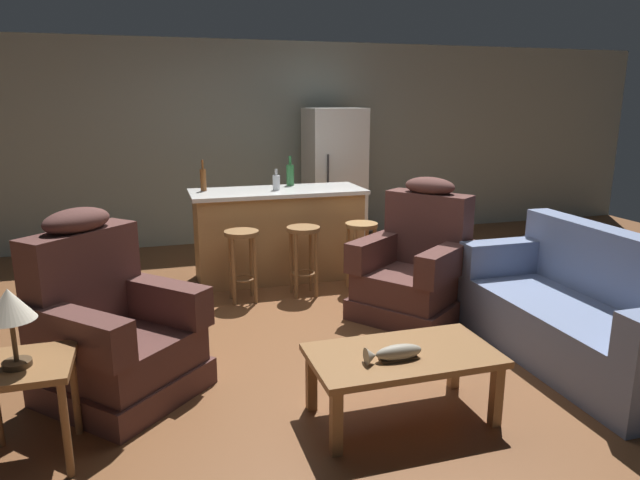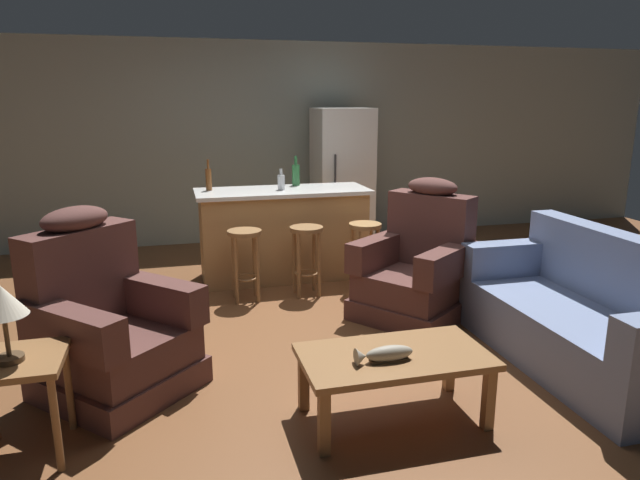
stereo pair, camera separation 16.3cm
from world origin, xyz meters
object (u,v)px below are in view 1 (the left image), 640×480
at_px(coffee_table, 403,361).
at_px(bottle_wine_dark, 276,182).
at_px(recliner_near_lamp, 111,331).
at_px(table_lamp, 10,308).
at_px(bottle_tall_green, 290,174).
at_px(bar_stool_middle, 303,248).
at_px(refrigerator, 334,178).
at_px(bottle_short_amber, 203,179).
at_px(bar_stool_right, 361,244).
at_px(couch, 583,315).
at_px(kitchen_island, 278,234).
at_px(bar_stool_left, 242,253).
at_px(fish_figurine, 393,353).
at_px(recliner_near_island, 415,268).
at_px(end_table, 24,381).

bearing_deg(coffee_table, bottle_wine_dark, 91.91).
distance_m(recliner_near_lamp, table_lamp, 0.91).
bearing_deg(bottle_tall_green, table_lamp, -125.30).
bearing_deg(bottle_wine_dark, bar_stool_middle, -78.66).
xyz_separation_m(coffee_table, refrigerator, (0.93, 4.14, 0.52)).
distance_m(bottle_tall_green, bottle_short_amber, 0.95).
bearing_deg(bar_stool_right, couch, -63.54).
bearing_deg(refrigerator, coffee_table, -102.69).
height_order(bar_stool_middle, refrigerator, refrigerator).
height_order(table_lamp, bottle_wine_dark, bottle_wine_dark).
bearing_deg(bottle_wine_dark, kitchen_island, 54.46).
bearing_deg(couch, recliner_near_lamp, -7.88).
relative_size(kitchen_island, bottle_tall_green, 5.65).
distance_m(bottle_tall_green, bottle_wine_dark, 0.35).
bearing_deg(couch, bottle_tall_green, -62.23).
relative_size(recliner_near_lamp, bar_stool_left, 1.76).
height_order(coffee_table, table_lamp, table_lamp).
height_order(coffee_table, fish_figurine, fish_figurine).
bearing_deg(table_lamp, bar_stool_left, 55.80).
distance_m(bar_stool_right, refrigerator, 1.90).
height_order(coffee_table, bottle_wine_dark, bottle_wine_dark).
height_order(bar_stool_left, bar_stool_right, same).
bearing_deg(bar_stool_left, bottle_short_amber, 108.49).
distance_m(couch, recliner_near_island, 1.42).
height_order(coffee_table, recliner_near_lamp, recliner_near_lamp).
xyz_separation_m(fish_figurine, end_table, (-1.94, 0.25, -0.00)).
height_order(table_lamp, kitchen_island, table_lamp).
bearing_deg(bottle_wine_dark, table_lamp, -125.03).
bearing_deg(coffee_table, fish_figurine, -140.52).
xyz_separation_m(recliner_near_island, bottle_tall_green, (-0.71, 1.65, 0.65)).
relative_size(coffee_table, fish_figurine, 3.24).
distance_m(fish_figurine, bottle_tall_green, 3.34).
bearing_deg(kitchen_island, refrigerator, 49.81).
height_order(refrigerator, bottle_short_amber, refrigerator).
bearing_deg(bottle_tall_green, refrigerator, 49.29).
height_order(end_table, bottle_short_amber, bottle_short_amber).
distance_m(kitchen_island, bar_stool_left, 0.80).
bearing_deg(table_lamp, bar_stool_middle, 46.41).
bearing_deg(bottle_wine_dark, bar_stool_right, -40.32).
xyz_separation_m(couch, recliner_near_island, (-0.76, 1.19, 0.08)).
bearing_deg(table_lamp, bottle_wine_dark, 54.97).
xyz_separation_m(recliner_near_island, kitchen_island, (-0.91, 1.40, 0.06)).
bearing_deg(bottle_short_amber, bar_stool_left, -71.51).
relative_size(coffee_table, bar_stool_middle, 1.62).
distance_m(couch, end_table, 3.64).
height_order(bar_stool_left, refrigerator, refrigerator).
distance_m(couch, bar_stool_middle, 2.52).
bearing_deg(refrigerator, bar_stool_left, -129.38).
bearing_deg(bottle_tall_green, end_table, -125.44).
bearing_deg(recliner_near_island, refrigerator, -128.70).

